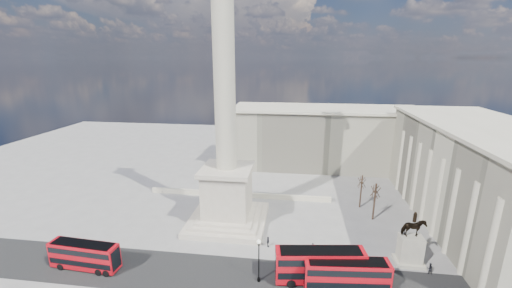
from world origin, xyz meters
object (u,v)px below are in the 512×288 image
at_px(red_bus_a, 85,255).
at_px(nelsons_column, 226,156).
at_px(pedestrian_walking, 313,247).
at_px(pedestrian_crossing, 268,242).
at_px(pedestrian_standing, 430,268).
at_px(red_bus_c, 347,275).
at_px(red_bus_b, 320,265).
at_px(victorian_lamp, 259,257).
at_px(equestrian_statue, 411,246).

bearing_deg(red_bus_a, nelsons_column, 45.84).
xyz_separation_m(pedestrian_walking, pedestrian_crossing, (-7.17, 0.41, 0.16)).
height_order(pedestrian_walking, pedestrian_standing, pedestrian_standing).
height_order(red_bus_a, red_bus_c, red_bus_c).
bearing_deg(red_bus_c, pedestrian_walking, 110.88).
bearing_deg(nelsons_column, pedestrian_walking, -25.94).
relative_size(red_bus_a, red_bus_b, 0.84).
distance_m(nelsons_column, pedestrian_standing, 35.44).
bearing_deg(pedestrian_standing, nelsons_column, -13.92).
bearing_deg(nelsons_column, red_bus_c, -38.92).
bearing_deg(red_bus_b, victorian_lamp, -179.34).
height_order(red_bus_b, red_bus_c, red_bus_b).
distance_m(nelsons_column, equestrian_statue, 32.24).
xyz_separation_m(victorian_lamp, pedestrian_standing, (23.89, 4.81, -2.97)).
distance_m(red_bus_a, equestrian_statue, 47.59).
bearing_deg(red_bus_b, red_bus_c, -29.44).
relative_size(nelsons_column, red_bus_a, 4.84).
distance_m(red_bus_b, pedestrian_walking, 7.03).
bearing_deg(red_bus_c, victorian_lamp, 173.93).
relative_size(red_bus_a, pedestrian_standing, 6.20).
height_order(red_bus_b, pedestrian_walking, red_bus_b).
height_order(nelsons_column, victorian_lamp, nelsons_column).
bearing_deg(victorian_lamp, red_bus_c, -1.01).
distance_m(equestrian_statue, pedestrian_crossing, 21.40).
distance_m(red_bus_a, red_bus_c, 36.88).
bearing_deg(pedestrian_walking, pedestrian_standing, -44.75).
bearing_deg(red_bus_a, victorian_lamp, 4.84).
bearing_deg(victorian_lamp, red_bus_a, -178.83).
bearing_deg(red_bus_c, equestrian_statue, 29.83).
xyz_separation_m(red_bus_b, victorian_lamp, (-8.27, -1.16, 1.24)).
distance_m(red_bus_c, equestrian_statue, 12.36).
relative_size(equestrian_statue, pedestrian_standing, 5.10).
xyz_separation_m(equestrian_statue, pedestrian_standing, (2.15, -2.04, -2.12)).
bearing_deg(red_bus_a, pedestrian_walking, 18.04).
xyz_separation_m(red_bus_c, victorian_lamp, (-11.61, 0.20, 1.47)).
relative_size(red_bus_a, red_bus_c, 0.92).
distance_m(red_bus_c, pedestrian_standing, 13.35).
bearing_deg(pedestrian_crossing, red_bus_c, -132.96).
distance_m(victorian_lamp, pedestrian_walking, 11.43).
bearing_deg(equestrian_statue, red_bus_b, -157.06).
bearing_deg(victorian_lamp, red_bus_b, 7.96).
bearing_deg(equestrian_statue, pedestrian_walking, 175.69).
bearing_deg(red_bus_a, pedestrian_standing, 9.86).
height_order(pedestrian_walking, pedestrian_crossing, pedestrian_crossing).
distance_m(red_bus_b, equestrian_statue, 14.64).
bearing_deg(nelsons_column, pedestrian_standing, -18.51).
xyz_separation_m(nelsons_column, red_bus_c, (19.31, -15.60, -10.59)).
xyz_separation_m(victorian_lamp, equestrian_statue, (21.74, 6.86, -0.85)).
xyz_separation_m(red_bus_a, equestrian_statue, (47.01, 7.38, 0.79)).
relative_size(red_bus_a, victorian_lamp, 1.60).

